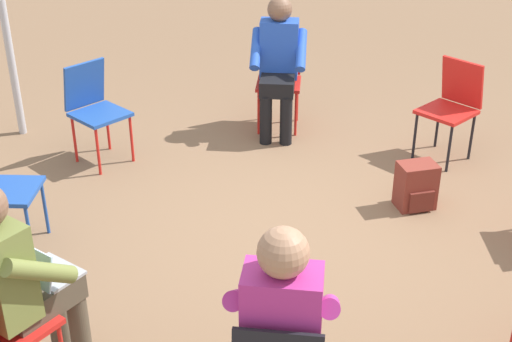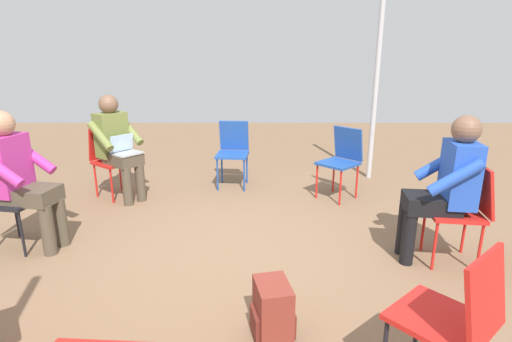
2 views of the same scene
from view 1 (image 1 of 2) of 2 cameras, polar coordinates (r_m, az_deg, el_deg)
name	(u,v)px [view 1 (image 1 of 2)]	position (r m, az deg, el deg)	size (l,w,h in m)	color
ground_plane	(290,230)	(5.17, 2.72, -4.72)	(14.00, 14.00, 0.00)	brown
chair_north	(279,75)	(6.65, 1.87, 7.69)	(0.45, 0.48, 0.85)	red
chair_northwest	(94,105)	(6.11, -12.80, 5.14)	(0.58, 0.59, 0.85)	#1E4799
chair_northeast	(452,103)	(6.23, 15.43, 5.26)	(0.59, 0.58, 0.85)	red
person_with_laptop	(16,275)	(3.72, -18.66, -7.89)	(0.63, 0.64, 1.24)	#4C4233
person_in_magenta	(283,322)	(3.25, 2.21, -11.97)	(0.55, 0.56, 1.24)	#4C4233
person_in_blue	(278,60)	(6.43, 1.81, 8.85)	(0.54, 0.55, 1.24)	black
backpack_near_laptop_user	(416,188)	(5.51, 12.66, -1.34)	(0.31, 0.28, 0.36)	maroon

